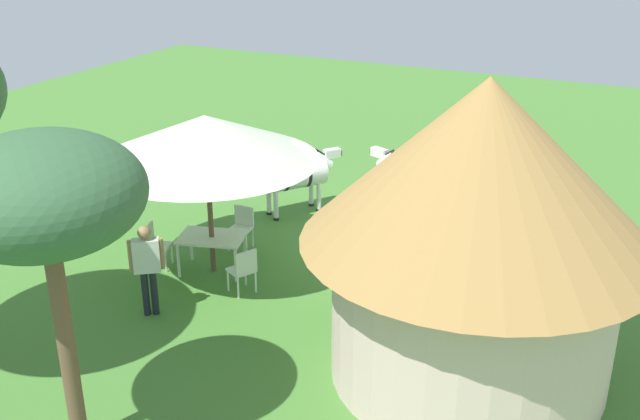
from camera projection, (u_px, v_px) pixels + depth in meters
ground_plane at (374, 247)px, 15.71m from camera, size 36.00×36.00×0.00m
thatched_hut at (478, 221)px, 10.57m from camera, size 5.12×5.12×4.62m
shade_umbrella at (206, 138)px, 13.67m from camera, size 4.24×4.24×3.16m
patio_dining_table at (212, 241)px, 14.46m from camera, size 1.45×1.18×0.74m
patio_chair_east_end at (242, 225)px, 15.49m from camera, size 0.45×0.43×0.90m
patio_chair_near_lawn at (155, 243)px, 14.66m from camera, size 0.54×0.55×0.90m
patio_chair_west_end at (244, 268)px, 13.65m from camera, size 0.57×0.58×0.90m
guest_beside_umbrella at (147, 262)px, 12.77m from camera, size 0.50×0.44×1.70m
standing_watcher at (475, 170)px, 17.24m from camera, size 0.47×0.45×1.66m
striped_lounge_chair at (467, 255)px, 14.76m from camera, size 0.96×0.89×0.63m
zebra_nearest_camera at (296, 174)px, 17.11m from camera, size 1.47×1.86×1.48m
zebra_by_umbrella at (411, 178)px, 16.53m from camera, size 2.08×1.22×1.60m
acacia_tree_behind_hut at (44, 196)px, 8.61m from camera, size 2.41×2.41×4.35m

